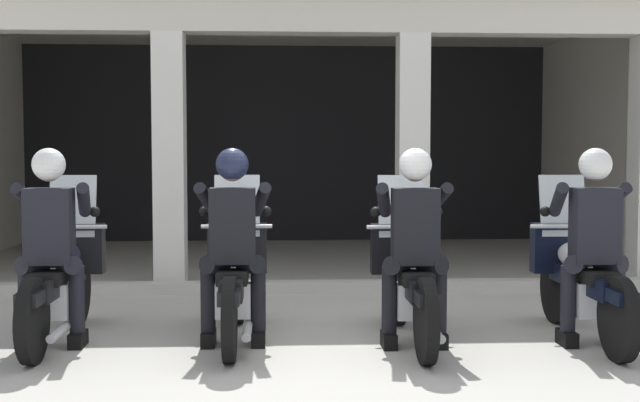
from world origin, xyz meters
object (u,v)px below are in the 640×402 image
object	(u,v)px
motorcycle_center_right	(409,279)
police_officer_far_right	(593,229)
motorcycle_center_left	(235,278)
police_officer_far_left	(51,230)
motorcycle_far_left	(61,279)
motorcycle_far_right	(580,278)
police_officer_center_right	(414,230)
police_officer_center_left	(233,229)

from	to	relation	value
motorcycle_center_right	police_officer_far_right	bearing A→B (deg)	-2.23
police_officer_far_right	motorcycle_center_left	bearing A→B (deg)	-177.71
police_officer_far_left	motorcycle_center_left	bearing A→B (deg)	20.51
motorcycle_far_left	motorcycle_center_right	size ratio (longest dim) A/B	1.00
motorcycle_far_left	motorcycle_far_right	xyz separation A→B (m)	(4.31, -0.16, 0.00)
motorcycle_far_left	police_officer_far_right	xyz separation A→B (m)	(4.31, -0.44, 0.44)
police_officer_far_left	police_officer_center_right	size ratio (longest dim) A/B	1.00
police_officer_center_left	motorcycle_center_right	distance (m)	1.51
police_officer_far_right	motorcycle_far_left	bearing A→B (deg)	-175.24
motorcycle_center_left	police_officer_center_right	xyz separation A→B (m)	(1.44, -0.41, 0.44)
motorcycle_far_left	police_officer_far_left	distance (m)	0.52
police_officer_center_left	police_officer_far_left	bearing A→B (deg)	-171.95
motorcycle_center_right	police_officer_far_right	xyz separation A→B (m)	(1.44, -0.29, 0.44)
police_officer_center_right	police_officer_far_right	xyz separation A→B (m)	(1.44, -0.01, 0.00)
police_officer_center_right	police_officer_far_left	bearing A→B (deg)	-173.84
motorcycle_far_left	police_officer_center_right	distance (m)	2.94
police_officer_center_right	police_officer_far_right	distance (m)	1.44
motorcycle_center_left	police_officer_center_right	distance (m)	1.56
police_officer_far_left	police_officer_far_right	distance (m)	4.32
motorcycle_center_right	police_officer_center_left	bearing A→B (deg)	-164.73
police_officer_center_left	police_officer_far_right	bearing A→B (deg)	6.20
motorcycle_center_left	police_officer_center_right	size ratio (longest dim) A/B	1.29
motorcycle_far_right	motorcycle_center_left	bearing A→B (deg)	-172.11
police_officer_far_left	motorcycle_far_right	xyz separation A→B (m)	(4.31, 0.12, -0.44)
police_officer_center_left	police_officer_center_right	xyz separation A→B (m)	(1.44, -0.13, 0.00)
police_officer_far_left	motorcycle_far_right	size ratio (longest dim) A/B	0.78
police_officer_far_left	police_officer_center_left	distance (m)	1.44
police_officer_center_left	motorcycle_far_right	world-z (taller)	police_officer_center_left
motorcycle_center_left	motorcycle_far_right	xyz separation A→B (m)	(2.88, -0.14, 0.00)
motorcycle_center_left	police_officer_center_right	world-z (taller)	police_officer_center_right
motorcycle_center_left	motorcycle_center_right	world-z (taller)	same
motorcycle_center_left	police_officer_center_left	bearing A→B (deg)	-81.30
police_officer_center_left	police_officer_far_right	distance (m)	2.88
police_officer_center_right	police_officer_far_right	size ratio (longest dim) A/B	1.00
motorcycle_center_right	motorcycle_far_left	bearing A→B (deg)	-173.84
motorcycle_far_left	police_officer_center_right	size ratio (longest dim) A/B	1.29
police_officer_far_left	motorcycle_center_right	distance (m)	2.91
police_officer_far_left	motorcycle_center_right	world-z (taller)	police_officer_far_left
motorcycle_far_left	police_officer_far_left	size ratio (longest dim) A/B	1.29
motorcycle_center_left	motorcycle_center_right	distance (m)	1.44
motorcycle_far_left	police_officer_center_left	bearing A→B (deg)	-1.80
motorcycle_far_left	motorcycle_far_right	world-z (taller)	same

